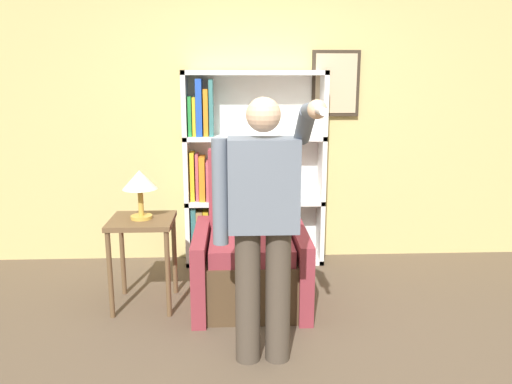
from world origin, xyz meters
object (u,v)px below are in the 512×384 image
(armchair, at_px, (250,256))
(bookcase, at_px, (239,173))
(table_lamp, at_px, (140,183))
(side_table, at_px, (142,234))
(person_standing, at_px, (263,218))

(armchair, bearing_deg, bookcase, 94.83)
(bookcase, xyz_separation_m, table_lamp, (-0.73, -0.90, 0.10))
(side_table, bearing_deg, table_lamp, 0.00)
(side_table, bearing_deg, person_standing, -43.87)
(side_table, relative_size, table_lamp, 1.88)
(side_table, bearing_deg, armchair, 4.85)
(person_standing, bearing_deg, side_table, 136.13)
(person_standing, distance_m, side_table, 1.21)
(armchair, bearing_deg, side_table, -175.15)
(person_standing, bearing_deg, table_lamp, 136.13)
(bookcase, relative_size, armchair, 1.54)
(person_standing, bearing_deg, bookcase, 93.83)
(armchair, relative_size, side_table, 1.68)
(armchair, relative_size, table_lamp, 3.15)
(side_table, bearing_deg, bookcase, 51.03)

